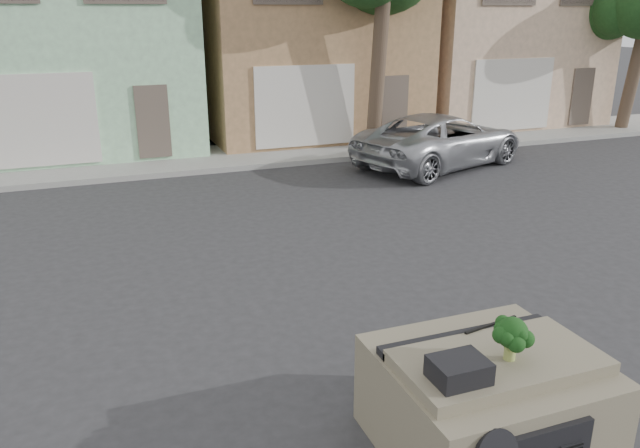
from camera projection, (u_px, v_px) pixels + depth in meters
ground_plane at (358, 317)px, 8.93m from camera, size 120.00×120.00×0.00m
sidewalk at (210, 159)px, 18.19m from camera, size 40.00×3.00×0.15m
townhouse_mint at (66, 24)px, 19.34m from camera, size 7.20×8.20×7.55m
townhouse_tan at (295, 23)px, 21.88m from camera, size 7.20×8.20×7.55m
townhouse_beige at (476, 21)px, 24.41m from camera, size 7.20×8.20×7.55m
silver_pickup at (439, 166)px, 17.67m from camera, size 5.83×4.11×1.48m
tree_near at (380, 8)px, 17.91m from camera, size 4.40×4.00×8.50m
tree_far at (637, 46)px, 21.69m from camera, size 3.20×3.00×6.00m
car_dashboard at (485, 399)px, 6.10m from camera, size 2.00×1.80×1.12m
instrument_hump at (459, 370)px, 5.38m from camera, size 0.48×0.38×0.20m
wiper_arm at (491, 325)px, 6.34m from camera, size 0.69×0.15×0.02m
broccoli at (511, 338)px, 5.67m from camera, size 0.45×0.45×0.43m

